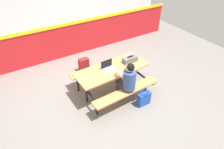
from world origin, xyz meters
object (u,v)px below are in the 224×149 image
object	(u,v)px
student_nearer	(127,80)
tote_bag_bright	(144,98)
laptop_silver	(108,67)
picnic_table_main	(112,74)
backpack_dark	(84,65)
toolbox_grey	(130,59)

from	to	relation	value
student_nearer	tote_bag_bright	world-z (taller)	student_nearer
laptop_silver	tote_bag_bright	world-z (taller)	laptop_silver
picnic_table_main	laptop_silver	distance (m)	0.24
laptop_silver	backpack_dark	size ratio (longest dim) A/B	0.75
toolbox_grey	tote_bag_bright	world-z (taller)	toolbox_grey
student_nearer	toolbox_grey	xyz separation A→B (m)	(0.49, 0.58, 0.10)
picnic_table_main	toolbox_grey	size ratio (longest dim) A/B	4.80
picnic_table_main	student_nearer	bearing A→B (deg)	-81.20
backpack_dark	picnic_table_main	bearing A→B (deg)	-79.17
laptop_silver	tote_bag_bright	bearing A→B (deg)	-60.74
student_nearer	laptop_silver	size ratio (longest dim) A/B	3.67
picnic_table_main	laptop_silver	xyz separation A→B (m)	(-0.10, 0.03, 0.21)
student_nearer	toolbox_grey	bearing A→B (deg)	49.90
picnic_table_main	laptop_silver	size ratio (longest dim) A/B	5.85
student_nearer	laptop_silver	xyz separation A→B (m)	(-0.18, 0.59, 0.08)
toolbox_grey	student_nearer	bearing A→B (deg)	-130.10
laptop_silver	backpack_dark	bearing A→B (deg)	96.74
laptop_silver	toolbox_grey	bearing A→B (deg)	-0.91
picnic_table_main	student_nearer	world-z (taller)	student_nearer
student_nearer	toolbox_grey	distance (m)	0.76
picnic_table_main	student_nearer	size ratio (longest dim) A/B	1.59
toolbox_grey	tote_bag_bright	bearing A→B (deg)	-100.85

